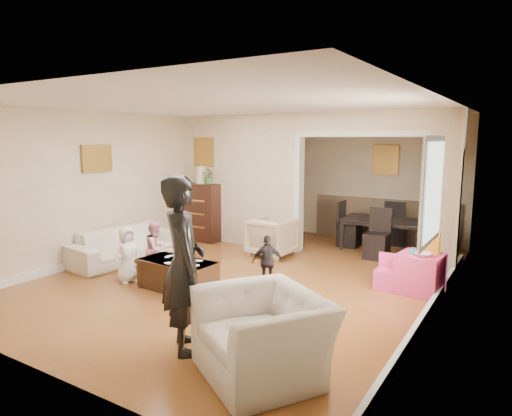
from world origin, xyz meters
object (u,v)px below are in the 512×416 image
Objects in this scene: cyan_cup at (413,251)px; adult_person at (183,264)px; dining_table at (387,236)px; child_kneel_b at (156,249)px; coffee_cup at (180,259)px; child_kneel_a at (127,255)px; dresser at (202,212)px; table_lamp at (201,175)px; sofa at (128,245)px; coffee_table at (178,275)px; play_table at (420,273)px; armchair_back at (272,237)px; child_toddler at (268,262)px; armchair_front at (262,335)px.

adult_person is at bearing -117.55° from cyan_cup.
dining_table is 1.97× the size of child_kneel_b.
coffee_cup is 0.12× the size of child_kneel_a.
dresser is 11.82× the size of coffee_cup.
table_lamp is at bearing 8.45° from child_kneel_b.
coffee_table is at bearing -103.80° from sofa.
coffee_cup is 0.18× the size of play_table.
play_table is at bearing -70.44° from sofa.
armchair_back is 2.13× the size of table_lamp.
child_toddler reaches higher than play_table.
child_kneel_b is 1.81m from child_toddler.
armchair_front is 3.15m from play_table.
child_kneel_b is at bearing -2.51° from child_kneel_a.
adult_person reaches higher than cyan_cup.
child_kneel_b is (-0.92, -2.05, 0.09)m from armchair_back.
armchair_back reaches higher than play_table.
play_table is 4.24m from child_kneel_a.
armchair_back is at bearing -38.25° from child_kneel_b.
coffee_cup is at bearing -5.00° from adult_person.
sofa is 3.71m from adult_person.
child_kneel_a is (-3.09, 1.24, 0.05)m from armchair_front.
adult_person is 2.06× the size of child_kneel_b.
table_lamp is at bearing 122.15° from coffee_table.
dresser is 2.59m from child_kneel_b.
sofa reaches higher than play_table.
child_kneel_a is (0.84, -2.84, -0.96)m from table_lamp.
armchair_front is 1.33× the size of child_kneel_b.
sofa is 2.64× the size of child_toddler.
dresser reaches higher than coffee_cup.
dining_table is (3.61, 1.10, -0.30)m from dresser.
child_kneel_a is at bearing -154.50° from cyan_cup.
dining_table is at bearing 64.65° from coffee_cup.
dresser is (0.04, 2.01, 0.31)m from sofa.
play_table is 3.92m from child_kneel_b.
child_kneel_b is at bearing 156.37° from coffee_cup.
cyan_cup is at bearing -83.72° from child_kneel_b.
sofa is at bearing -168.36° from cyan_cup.
sofa is 2.56m from armchair_back.
table_lamp is at bearing 0.00° from dresser.
child_toddler reaches higher than sofa.
child_toddler is at bearing 35.54° from coffee_table.
armchair_back is at bearing -7.25° from child_kneel_a.
armchair_back is 2.36m from coffee_table.
armchair_back reaches higher than dining_table.
adult_person reaches higher than dining_table.
play_table is 0.33× the size of dining_table.
armchair_front is 2.02× the size of play_table.
cyan_cup reaches higher than coffee_cup.
armchair_front is 0.64× the size of adult_person.
dresser is 3.28m from coffee_cup.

